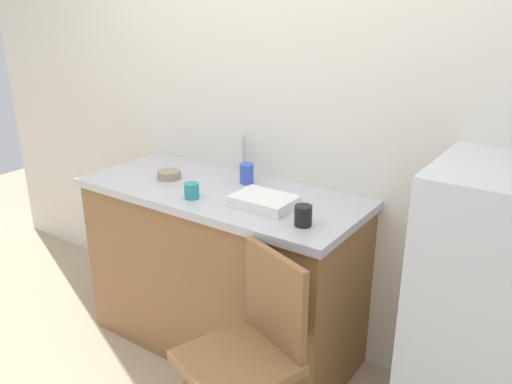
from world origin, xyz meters
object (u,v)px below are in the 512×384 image
at_px(refrigerator, 488,323).
at_px(cup_blue, 247,174).
at_px(dish_tray, 264,201).
at_px(cup_black, 303,216).
at_px(chair, 249,351).
at_px(cup_teal, 192,191).
at_px(terracotta_bowl, 169,175).

height_order(refrigerator, cup_blue, refrigerator).
height_order(dish_tray, cup_black, cup_black).
distance_m(chair, dish_tray, 0.66).
bearing_deg(chair, dish_tray, 137.80).
bearing_deg(dish_tray, cup_teal, -162.47).
height_order(cup_blue, cup_black, cup_blue).
bearing_deg(terracotta_bowl, cup_teal, -27.51).
relative_size(terracotta_bowl, cup_blue, 1.20).
relative_size(cup_blue, cup_teal, 1.39).
bearing_deg(terracotta_bowl, chair, -29.36).
bearing_deg(refrigerator, cup_blue, 174.06).
bearing_deg(dish_tray, cup_blue, 139.37).
relative_size(refrigerator, chair, 1.40).
height_order(terracotta_bowl, cup_blue, cup_blue).
relative_size(cup_black, cup_teal, 1.18).
bearing_deg(refrigerator, chair, -145.05).
xyz_separation_m(chair, dish_tray, (-0.23, 0.44, 0.44)).
distance_m(dish_tray, terracotta_bowl, 0.63).
bearing_deg(cup_black, cup_blue, 149.24).
bearing_deg(refrigerator, cup_teal, -171.63).
distance_m(refrigerator, cup_black, 0.82).
xyz_separation_m(chair, terracotta_bowl, (-0.86, 0.49, 0.44)).
distance_m(chair, cup_teal, 0.80).
xyz_separation_m(refrigerator, cup_teal, (-1.32, -0.19, 0.33)).
relative_size(dish_tray, cup_black, 3.19).
relative_size(chair, cup_blue, 8.63).
xyz_separation_m(chair, cup_teal, (-0.57, 0.33, 0.45)).
xyz_separation_m(cup_black, cup_teal, (-0.59, -0.02, -0.01)).
height_order(chair, cup_black, cup_black).
xyz_separation_m(refrigerator, terracotta_bowl, (-1.62, -0.04, 0.31)).
relative_size(dish_tray, cup_blue, 2.72).
distance_m(refrigerator, terracotta_bowl, 1.65).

